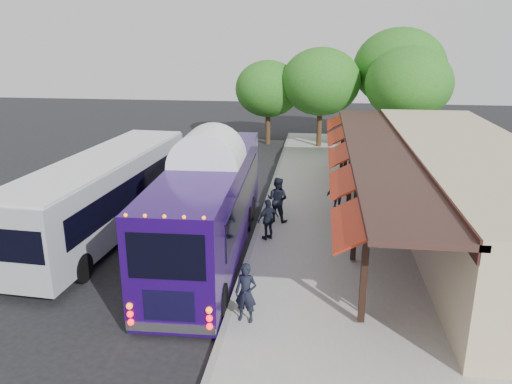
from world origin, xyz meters
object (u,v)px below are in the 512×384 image
at_px(ped_a, 246,293).
at_px(sign_board, 362,289).
at_px(ped_b, 277,199).
at_px(city_bus, 105,192).
at_px(ped_c, 268,219).
at_px(coach_bus, 209,201).
at_px(ped_d, 338,191).

bearing_deg(ped_a, sign_board, 25.51).
bearing_deg(ped_b, city_bus, 33.28).
relative_size(ped_b, ped_c, 1.19).
relative_size(coach_bus, sign_board, 10.52).
relative_size(ped_c, ped_d, 0.91).
bearing_deg(ped_d, city_bus, 49.06).
xyz_separation_m(ped_d, sign_board, (0.41, -8.82, -0.13)).
height_order(ped_a, ped_b, ped_b).
relative_size(ped_a, sign_board, 1.54).
bearing_deg(coach_bus, ped_d, 43.67).
bearing_deg(city_bus, ped_c, 2.04).
bearing_deg(ped_d, ped_c, 81.63).
distance_m(ped_c, ped_d, 4.69).
relative_size(ped_b, ped_d, 1.09).
distance_m(ped_a, sign_board, 3.33).
bearing_deg(ped_a, ped_b, 99.28).
height_order(coach_bus, ped_c, coach_bus).
height_order(coach_bus, ped_b, coach_bus).
distance_m(ped_d, sign_board, 8.83).
xyz_separation_m(ped_a, ped_d, (2.80, 9.68, 0.03)).
bearing_deg(ped_c, coach_bus, -10.67).
height_order(ped_b, sign_board, ped_b).
bearing_deg(ped_d, sign_board, 120.99).
distance_m(city_bus, ped_d, 10.14).
relative_size(city_bus, ped_d, 6.76).
relative_size(coach_bus, ped_a, 6.85).
bearing_deg(ped_a, ped_d, 84.42).
relative_size(city_bus, sign_board, 10.78).
height_order(city_bus, ped_b, city_bus).
bearing_deg(ped_c, ped_d, -166.86).
distance_m(ped_b, ped_c, 2.05).
xyz_separation_m(city_bus, ped_b, (6.84, 1.87, -0.65)).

